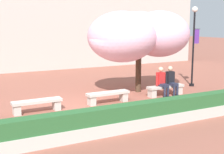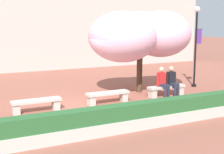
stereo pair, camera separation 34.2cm
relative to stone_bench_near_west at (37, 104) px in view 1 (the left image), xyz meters
The scene contains 9 objects.
ground_plane 1.45m from the stone_bench_near_west, ahead, with size 100.00×100.00×0.00m, color #8E5142.
stone_bench_near_west is the anchor object (origin of this frame).
stone_bench_center 2.84m from the stone_bench_near_west, ahead, with size 1.77×0.43×0.45m.
stone_bench_near_east 5.67m from the stone_bench_near_west, ahead, with size 1.77×0.43×0.45m.
person_seated_left 5.44m from the stone_bench_near_west, ahead, with size 0.51×0.70×1.29m.
person_seated_right 5.95m from the stone_bench_near_west, ahead, with size 0.51×0.70×1.29m.
cherry_tree_main 5.54m from the stone_bench_near_west, 12.33° to the left, with size 4.78×3.22×3.71m.
lamp_post_with_banner 8.49m from the stone_bench_near_west, ahead, with size 0.54×0.28×3.95m.
planter_hedge_foreground 3.46m from the stone_bench_near_west, 65.78° to the right, with size 15.04×0.50×0.80m.
Camera 1 is at (-4.05, -10.78, 3.13)m, focal length 50.00 mm.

